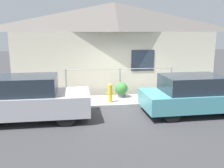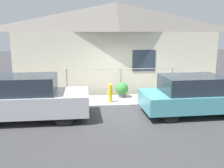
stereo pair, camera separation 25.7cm
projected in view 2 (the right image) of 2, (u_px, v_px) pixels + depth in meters
name	position (u px, v px, depth m)	size (l,w,h in m)	color
ground_plane	(125.00, 107.00, 10.01)	(60.00, 60.00, 0.00)	#38383A
sidewalk	(122.00, 100.00, 10.78)	(24.00, 1.61, 0.11)	#9E9E99
house	(116.00, 22.00, 12.29)	(10.09, 2.23, 4.38)	beige
fence	(120.00, 81.00, 11.27)	(4.90, 0.10, 1.27)	#999993
car_left	(25.00, 98.00, 8.45)	(4.18, 1.73, 1.54)	#B7B7BC
car_right	(194.00, 95.00, 9.06)	(3.93, 1.85, 1.43)	teal
fire_hydrant	(110.00, 92.00, 10.27)	(0.36, 0.16, 0.79)	yellow
potted_plant_near_hydrant	(122.00, 89.00, 11.05)	(0.56, 0.56, 0.67)	slate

